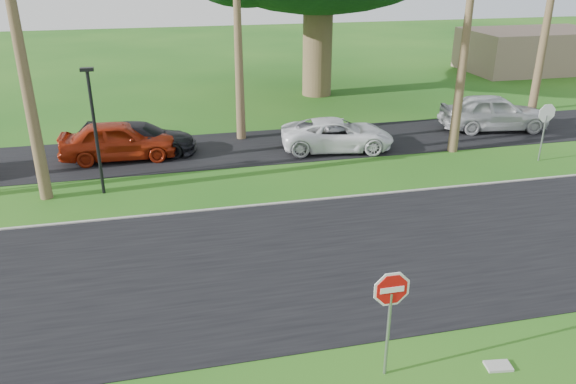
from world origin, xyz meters
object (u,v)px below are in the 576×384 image
(stop_sign_far, at_px, (546,121))
(car_red, at_px, (119,141))
(car_pickup, at_px, (494,112))
(car_minivan, at_px, (337,135))
(stop_sign_near, at_px, (390,303))
(car_dark, at_px, (141,139))

(stop_sign_far, bearing_deg, car_red, -13.62)
(car_pickup, bearing_deg, stop_sign_far, -178.34)
(car_minivan, xyz_separation_m, car_pickup, (8.58, 1.23, 0.20))
(stop_sign_near, height_order, car_pickup, stop_sign_near)
(car_red, bearing_deg, stop_sign_near, -157.01)
(car_dark, distance_m, car_pickup, 17.19)
(stop_sign_far, distance_m, car_red, 18.07)
(stop_sign_near, bearing_deg, stop_sign_far, 43.73)
(car_dark, bearing_deg, stop_sign_near, -154.25)
(stop_sign_near, relative_size, car_minivan, 0.52)
(stop_sign_near, height_order, car_red, stop_sign_near)
(stop_sign_far, relative_size, car_red, 0.54)
(stop_sign_near, height_order, car_minivan, stop_sign_near)
(car_red, xyz_separation_m, car_pickup, (18.08, 0.32, 0.06))
(stop_sign_near, bearing_deg, car_minivan, 76.40)
(stop_sign_near, bearing_deg, car_pickup, 52.28)
(stop_sign_near, distance_m, car_red, 16.43)
(stop_sign_far, xyz_separation_m, car_minivan, (-8.03, 3.34, -1.08))
(car_dark, bearing_deg, stop_sign_far, -98.15)
(stop_sign_far, distance_m, car_dark, 17.32)
(car_red, bearing_deg, stop_sign_far, -102.24)
(car_red, height_order, car_dark, car_red)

